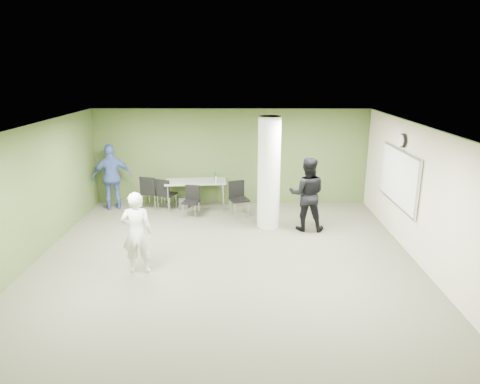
{
  "coord_description": "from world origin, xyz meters",
  "views": [
    {
      "loc": [
        0.38,
        -8.32,
        3.9
      ],
      "look_at": [
        0.29,
        1.0,
        1.2
      ],
      "focal_mm": 32.0,
      "sensor_mm": 36.0,
      "label": 1
    }
  ],
  "objects_px": {
    "chair_back_left": "(150,190)",
    "man_blue": "(112,177)",
    "man_black": "(307,194)",
    "woman_white": "(137,233)",
    "folding_table": "(196,182)"
  },
  "relations": [
    {
      "from": "chair_back_left",
      "to": "man_blue",
      "type": "bearing_deg",
      "value": 14.16
    },
    {
      "from": "man_black",
      "to": "man_blue",
      "type": "xyz_separation_m",
      "value": [
        -5.3,
        1.62,
        0.01
      ]
    },
    {
      "from": "chair_back_left",
      "to": "man_blue",
      "type": "xyz_separation_m",
      "value": [
        -1.07,
        0.05,
        0.37
      ]
    },
    {
      "from": "chair_back_left",
      "to": "woman_white",
      "type": "relative_size",
      "value": 0.59
    },
    {
      "from": "chair_back_left",
      "to": "woman_white",
      "type": "height_order",
      "value": "woman_white"
    },
    {
      "from": "folding_table",
      "to": "man_black",
      "type": "xyz_separation_m",
      "value": [
        2.91,
        -1.67,
        0.16
      ]
    },
    {
      "from": "folding_table",
      "to": "man_blue",
      "type": "height_order",
      "value": "man_blue"
    },
    {
      "from": "folding_table",
      "to": "woman_white",
      "type": "height_order",
      "value": "woman_white"
    },
    {
      "from": "folding_table",
      "to": "man_blue",
      "type": "bearing_deg",
      "value": 175.52
    },
    {
      "from": "folding_table",
      "to": "man_blue",
      "type": "distance_m",
      "value": 2.39
    },
    {
      "from": "man_black",
      "to": "man_blue",
      "type": "relative_size",
      "value": 0.99
    },
    {
      "from": "folding_table",
      "to": "woman_white",
      "type": "relative_size",
      "value": 1.08
    },
    {
      "from": "chair_back_left",
      "to": "man_black",
      "type": "bearing_deg",
      "value": 176.77
    },
    {
      "from": "man_black",
      "to": "man_blue",
      "type": "bearing_deg",
      "value": -10.15
    },
    {
      "from": "man_black",
      "to": "woman_white",
      "type": "bearing_deg",
      "value": 39.96
    }
  ]
}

